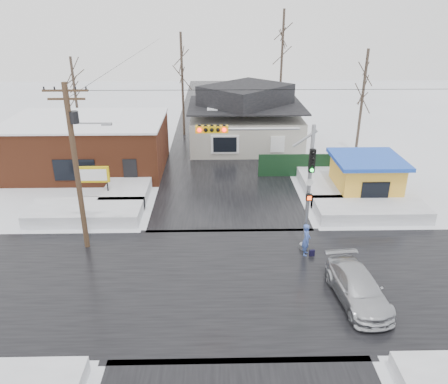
{
  "coord_description": "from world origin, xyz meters",
  "views": [
    {
      "loc": [
        -0.86,
        -17.73,
        12.42
      ],
      "look_at": [
        -0.38,
        4.05,
        3.0
      ],
      "focal_mm": 35.0,
      "sensor_mm": 36.0,
      "label": 1
    }
  ],
  "objects_px": {
    "traffic_signal": "(280,172)",
    "marquee_sign": "(93,176)",
    "kiosk": "(366,177)",
    "pedestrian": "(306,240)",
    "utility_pole": "(76,160)",
    "car": "(358,288)"
  },
  "relations": [
    {
      "from": "kiosk",
      "to": "car",
      "type": "relative_size",
      "value": 0.99
    },
    {
      "from": "traffic_signal",
      "to": "kiosk",
      "type": "relative_size",
      "value": 1.52
    },
    {
      "from": "pedestrian",
      "to": "car",
      "type": "height_order",
      "value": "pedestrian"
    },
    {
      "from": "kiosk",
      "to": "pedestrian",
      "type": "height_order",
      "value": "kiosk"
    },
    {
      "from": "car",
      "to": "utility_pole",
      "type": "bearing_deg",
      "value": 153.44
    },
    {
      "from": "utility_pole",
      "to": "marquee_sign",
      "type": "relative_size",
      "value": 3.53
    },
    {
      "from": "traffic_signal",
      "to": "marquee_sign",
      "type": "bearing_deg",
      "value": 150.28
    },
    {
      "from": "utility_pole",
      "to": "marquee_sign",
      "type": "xyz_separation_m",
      "value": [
        -1.07,
        5.99,
        -3.19
      ]
    },
    {
      "from": "marquee_sign",
      "to": "car",
      "type": "relative_size",
      "value": 0.55
    },
    {
      "from": "traffic_signal",
      "to": "pedestrian",
      "type": "relative_size",
      "value": 3.89
    },
    {
      "from": "marquee_sign",
      "to": "pedestrian",
      "type": "xyz_separation_m",
      "value": [
        12.95,
        -7.09,
        -1.02
      ]
    },
    {
      "from": "utility_pole",
      "to": "car",
      "type": "bearing_deg",
      "value": -20.71
    },
    {
      "from": "marquee_sign",
      "to": "pedestrian",
      "type": "bearing_deg",
      "value": -28.71
    },
    {
      "from": "traffic_signal",
      "to": "car",
      "type": "height_order",
      "value": "traffic_signal"
    },
    {
      "from": "kiosk",
      "to": "pedestrian",
      "type": "relative_size",
      "value": 2.56
    },
    {
      "from": "traffic_signal",
      "to": "marquee_sign",
      "type": "relative_size",
      "value": 2.75
    },
    {
      "from": "traffic_signal",
      "to": "utility_pole",
      "type": "bearing_deg",
      "value": 177.05
    },
    {
      "from": "marquee_sign",
      "to": "car",
      "type": "distance_m",
      "value": 18.3
    },
    {
      "from": "marquee_sign",
      "to": "kiosk",
      "type": "xyz_separation_m",
      "value": [
        18.5,
        0.5,
        -0.46
      ]
    },
    {
      "from": "utility_pole",
      "to": "pedestrian",
      "type": "relative_size",
      "value": 5.0
    },
    {
      "from": "utility_pole",
      "to": "pedestrian",
      "type": "bearing_deg",
      "value": -5.29
    },
    {
      "from": "car",
      "to": "pedestrian",
      "type": "bearing_deg",
      "value": 105.61
    }
  ]
}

